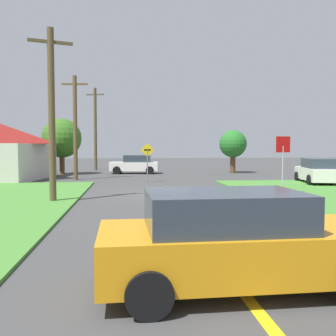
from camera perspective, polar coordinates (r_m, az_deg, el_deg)
name	(u,v)px	position (r m, az deg, el deg)	size (l,w,h in m)	color
ground_plane	(164,194)	(18.92, -0.56, -3.91)	(120.00, 120.00, 0.00)	#414141
lane_stripe_center	(191,227)	(11.09, 3.55, -8.98)	(0.20, 14.00, 0.01)	yellow
stop_sign	(283,154)	(18.72, 17.06, 2.05)	(0.75, 0.18, 2.85)	#9EA0A8
car_approaching_junction	(135,164)	(33.18, -5.03, 0.55)	(4.37, 2.37, 1.62)	white
car_on_crossroad	(318,171)	(25.63, 21.85, -0.46)	(2.72, 4.61, 1.62)	white
car_behind_on_main_road	(235,240)	(6.40, 10.13, -10.76)	(4.62, 2.17, 1.62)	orange
utility_pole_near	(52,113)	(16.57, -17.25, 7.99)	(1.76, 0.62, 7.27)	brown
utility_pole_mid	(75,126)	(27.52, -13.91, 6.16)	(1.80, 0.29, 7.35)	brown
utility_pole_far	(95,128)	(38.44, -10.98, 5.97)	(1.77, 0.57, 8.21)	brown
direction_sign	(147,158)	(24.88, -3.14, 1.53)	(0.91, 0.08, 2.60)	slate
oak_tree_left	(233,144)	(34.25, 9.84, 3.57)	(2.45, 2.45, 3.85)	brown
pine_tree_center	(62,138)	(33.21, -15.84, 4.34)	(3.33, 3.33, 4.75)	brown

